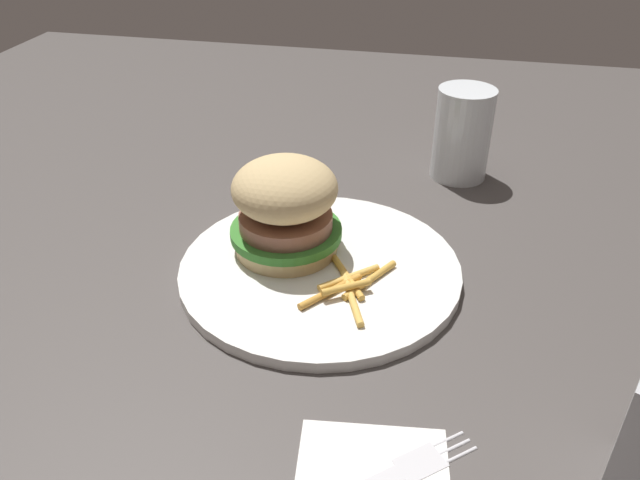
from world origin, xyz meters
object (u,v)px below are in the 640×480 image
object	(u,v)px
sandwich	(285,207)
drink_glass	(462,137)
plate	(320,269)
fries_pile	(349,285)

from	to	relation	value
sandwich	drink_glass	world-z (taller)	drink_glass
plate	fries_pile	world-z (taller)	fries_pile
sandwich	fries_pile	distance (m)	0.11
plate	drink_glass	xyz separation A→B (m)	(0.26, -0.13, 0.05)
sandwich	drink_glass	bearing A→B (deg)	-35.88
plate	fries_pile	distance (m)	0.05
sandwich	fries_pile	xyz separation A→B (m)	(-0.06, -0.08, -0.05)
fries_pile	drink_glass	size ratio (longest dim) A/B	0.89
plate	sandwich	bearing A→B (deg)	62.61
fries_pile	drink_glass	distance (m)	0.31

